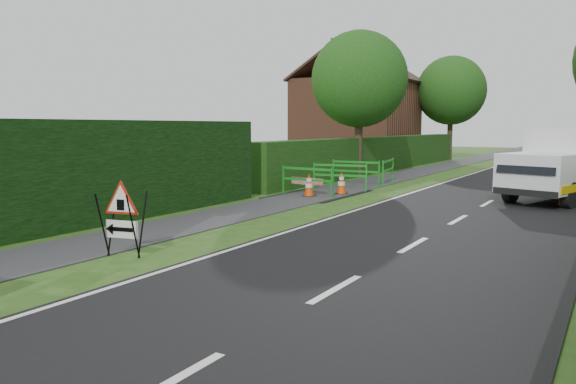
% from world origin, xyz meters
% --- Properties ---
extents(ground, '(120.00, 120.00, 0.00)m').
position_xyz_m(ground, '(0.00, 0.00, 0.00)').
color(ground, '#274914').
rests_on(ground, ground).
extents(road_surface, '(6.00, 90.00, 0.02)m').
position_xyz_m(road_surface, '(2.50, 35.00, 0.00)').
color(road_surface, black).
rests_on(road_surface, ground).
extents(footpath, '(2.00, 90.00, 0.02)m').
position_xyz_m(footpath, '(-3.00, 35.00, 0.01)').
color(footpath, '#2D2D30').
rests_on(footpath, ground).
extents(hedge_west_far, '(1.00, 24.00, 1.80)m').
position_xyz_m(hedge_west_far, '(-5.00, 22.00, 0.00)').
color(hedge_west_far, '#14380F').
rests_on(hedge_west_far, ground).
extents(house_west, '(7.50, 7.40, 7.88)m').
position_xyz_m(house_west, '(-10.00, 30.00, 2.90)').
color(house_west, brown).
rests_on(house_west, ground).
extents(tree_nw, '(4.40, 4.40, 6.70)m').
position_xyz_m(tree_nw, '(-4.60, 18.00, 4.48)').
color(tree_nw, '#2D2116').
rests_on(tree_nw, ground).
extents(tree_fw, '(4.80, 4.80, 7.24)m').
position_xyz_m(tree_fw, '(-4.60, 34.00, 4.83)').
color(tree_fw, '#2D2116').
rests_on(tree_fw, ground).
extents(triangle_sign, '(0.95, 0.95, 1.17)m').
position_xyz_m(triangle_sign, '(-1.68, 0.83, 0.82)').
color(triangle_sign, black).
rests_on(triangle_sign, ground).
extents(works_van, '(3.30, 5.32, 2.27)m').
position_xyz_m(works_van, '(4.40, 13.55, 1.21)').
color(works_van, silver).
rests_on(works_van, ground).
extents(traffic_cone_0, '(0.38, 0.38, 0.79)m').
position_xyz_m(traffic_cone_0, '(4.55, 12.14, 0.39)').
color(traffic_cone_0, black).
rests_on(traffic_cone_0, ground).
extents(traffic_cone_1, '(0.38, 0.38, 0.79)m').
position_xyz_m(traffic_cone_1, '(4.63, 13.20, 0.39)').
color(traffic_cone_1, black).
rests_on(traffic_cone_1, ground).
extents(traffic_cone_3, '(0.38, 0.38, 0.79)m').
position_xyz_m(traffic_cone_3, '(-2.99, 10.28, 0.39)').
color(traffic_cone_3, black).
rests_on(traffic_cone_3, ground).
extents(traffic_cone_4, '(0.38, 0.38, 0.79)m').
position_xyz_m(traffic_cone_4, '(-2.34, 11.42, 0.39)').
color(traffic_cone_4, black).
rests_on(traffic_cone_4, ground).
extents(ped_barrier_0, '(2.09, 0.58, 1.00)m').
position_xyz_m(ped_barrier_0, '(-3.17, 10.43, 0.63)').
color(ped_barrier_0, '#17801C').
rests_on(ped_barrier_0, ground).
extents(ped_barrier_1, '(2.09, 0.67, 1.00)m').
position_xyz_m(ped_barrier_1, '(-2.95, 12.56, 0.63)').
color(ped_barrier_1, '#17801C').
rests_on(ped_barrier_1, ground).
extents(ped_barrier_2, '(2.06, 0.35, 1.00)m').
position_xyz_m(ped_barrier_2, '(-3.22, 14.61, 0.63)').
color(ped_barrier_2, '#17801C').
rests_on(ped_barrier_2, ground).
extents(ped_barrier_3, '(0.67, 2.09, 1.00)m').
position_xyz_m(ped_barrier_3, '(-2.35, 15.92, 0.63)').
color(ped_barrier_3, '#17801C').
rests_on(ped_barrier_3, ground).
extents(redwhite_plank, '(1.45, 0.45, 0.25)m').
position_xyz_m(redwhite_plank, '(-3.41, 10.89, 0.00)').
color(redwhite_plank, red).
rests_on(redwhite_plank, ground).
extents(hatchback_car, '(2.06, 3.91, 1.27)m').
position_xyz_m(hatchback_car, '(2.37, 24.41, 0.64)').
color(hatchback_car, silver).
rests_on(hatchback_car, ground).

